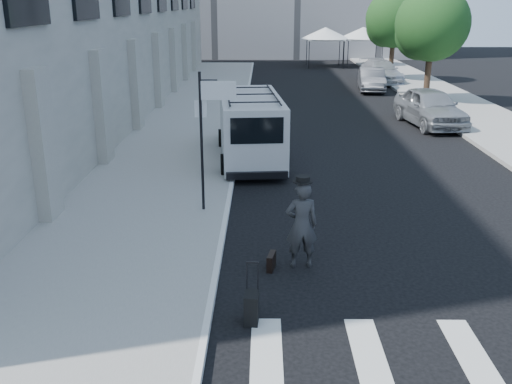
{
  "coord_description": "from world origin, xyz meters",
  "views": [
    {
      "loc": [
        -1.06,
        -10.58,
        5.25
      ],
      "look_at": [
        -1.22,
        1.17,
        1.3
      ],
      "focal_mm": 40.0,
      "sensor_mm": 36.0,
      "label": 1
    }
  ],
  "objects_px": {
    "suitcase": "(252,307)",
    "parked_car_c": "(381,72)",
    "businessman": "(302,225)",
    "parked_car_a": "(430,107)",
    "cargo_van": "(250,127)",
    "briefcase": "(271,261)",
    "parked_car_b": "(372,80)"
  },
  "relations": [
    {
      "from": "suitcase",
      "to": "parked_car_c",
      "type": "distance_m",
      "value": 31.41
    },
    {
      "from": "businessman",
      "to": "parked_car_a",
      "type": "relative_size",
      "value": 0.38
    },
    {
      "from": "cargo_van",
      "to": "businessman",
      "type": "bearing_deg",
      "value": -86.94
    },
    {
      "from": "suitcase",
      "to": "parked_car_c",
      "type": "xyz_separation_m",
      "value": [
        8.05,
        30.36,
        0.45
      ]
    },
    {
      "from": "briefcase",
      "to": "parked_car_b",
      "type": "distance_m",
      "value": 25.39
    },
    {
      "from": "businessman",
      "to": "parked_car_a",
      "type": "height_order",
      "value": "businessman"
    },
    {
      "from": "cargo_van",
      "to": "parked_car_a",
      "type": "bearing_deg",
      "value": 31.52
    },
    {
      "from": "businessman",
      "to": "parked_car_c",
      "type": "relative_size",
      "value": 0.36
    },
    {
      "from": "parked_car_a",
      "to": "parked_car_b",
      "type": "xyz_separation_m",
      "value": [
        -0.73,
        10.22,
        -0.14
      ]
    },
    {
      "from": "suitcase",
      "to": "parked_car_a",
      "type": "relative_size",
      "value": 0.22
    },
    {
      "from": "suitcase",
      "to": "cargo_van",
      "type": "relative_size",
      "value": 0.18
    },
    {
      "from": "businessman",
      "to": "briefcase",
      "type": "xyz_separation_m",
      "value": [
        -0.61,
        -0.15,
        -0.75
      ]
    },
    {
      "from": "briefcase",
      "to": "parked_car_b",
      "type": "xyz_separation_m",
      "value": [
        6.42,
        24.56,
        0.52
      ]
    },
    {
      "from": "businessman",
      "to": "parked_car_b",
      "type": "xyz_separation_m",
      "value": [
        5.81,
        24.41,
        -0.23
      ]
    },
    {
      "from": "suitcase",
      "to": "briefcase",
      "type": "bearing_deg",
      "value": 83.87
    },
    {
      "from": "businessman",
      "to": "parked_car_c",
      "type": "height_order",
      "value": "businessman"
    },
    {
      "from": "parked_car_a",
      "to": "parked_car_b",
      "type": "height_order",
      "value": "parked_car_a"
    },
    {
      "from": "suitcase",
      "to": "parked_car_c",
      "type": "relative_size",
      "value": 0.21
    },
    {
      "from": "parked_car_a",
      "to": "parked_car_c",
      "type": "relative_size",
      "value": 0.95
    },
    {
      "from": "briefcase",
      "to": "parked_car_c",
      "type": "height_order",
      "value": "parked_car_c"
    },
    {
      "from": "briefcase",
      "to": "suitcase",
      "type": "distance_m",
      "value": 2.09
    },
    {
      "from": "parked_car_b",
      "to": "briefcase",
      "type": "bearing_deg",
      "value": -98.83
    },
    {
      "from": "businessman",
      "to": "briefcase",
      "type": "distance_m",
      "value": 0.98
    },
    {
      "from": "briefcase",
      "to": "cargo_van",
      "type": "xyz_separation_m",
      "value": [
        -0.63,
        8.49,
        1.0
      ]
    },
    {
      "from": "briefcase",
      "to": "suitcase",
      "type": "xyz_separation_m",
      "value": [
        -0.36,
        -2.06,
        0.11
      ]
    },
    {
      "from": "suitcase",
      "to": "parked_car_c",
      "type": "bearing_deg",
      "value": 79.03
    },
    {
      "from": "parked_car_a",
      "to": "briefcase",
      "type": "bearing_deg",
      "value": -124.04
    },
    {
      "from": "cargo_van",
      "to": "parked_car_a",
      "type": "relative_size",
      "value": 1.26
    },
    {
      "from": "cargo_van",
      "to": "parked_car_b",
      "type": "height_order",
      "value": "cargo_van"
    },
    {
      "from": "suitcase",
      "to": "parked_car_b",
      "type": "xyz_separation_m",
      "value": [
        6.78,
        26.62,
        0.4
      ]
    },
    {
      "from": "cargo_van",
      "to": "parked_car_b",
      "type": "bearing_deg",
      "value": 60.91
    },
    {
      "from": "businessman",
      "to": "parked_car_c",
      "type": "distance_m",
      "value": 29.03
    }
  ]
}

